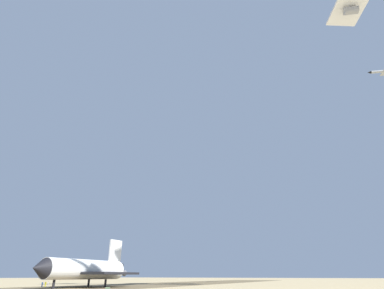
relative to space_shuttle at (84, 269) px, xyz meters
name	(u,v)px	position (x,y,z in m)	size (l,w,h in m)	color
ground_plane	(99,288)	(-4.47, 2.77, -5.35)	(1200.00, 1200.00, 0.00)	#D1B57F
runway_strip	(83,288)	(-0.53, -0.08, -5.34)	(440.00, 44.00, 0.02)	olive
space_shuttle	(84,269)	(0.00, 0.00, 0.00)	(38.80, 26.51, 15.80)	white
chase_jet_lead	(383,71)	(-107.28, 96.90, 102.30)	(9.55, 14.89, 4.00)	#999EA3
ground_crew_near_nose	(46,284)	(1.31, -18.26, -4.41)	(0.32, 0.64, 1.73)	yellow
ground_crew_mid_fuselage	(48,284)	(0.74, -17.51, -4.41)	(0.43, 0.55, 1.73)	silver
ground_crew_near_wingtip	(42,284)	(3.85, -16.08, -4.41)	(0.26, 0.65, 1.73)	#194799
ground_support_crate	(108,289)	(6.98, 19.67, -5.00)	(1.35, 1.18, 0.69)	#596B4C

